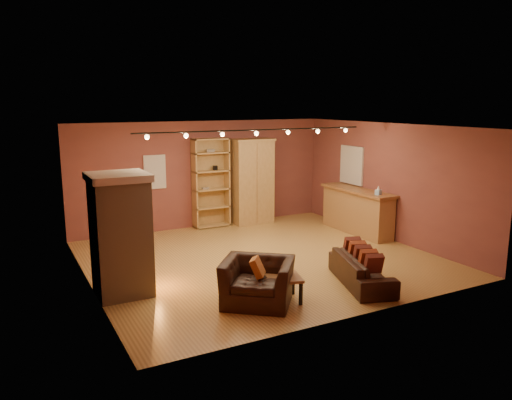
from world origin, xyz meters
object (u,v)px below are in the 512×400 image
coffee_table (283,280)px  loveseat (362,265)px  fireplace (121,235)px  bar_counter (357,211)px  armchair (258,274)px  armoire (252,181)px  bookcase (210,182)px

coffee_table → loveseat: bearing=-0.0°
fireplace → bar_counter: 6.41m
armchair → coffee_table: (0.43, -0.11, -0.13)m
armoire → bookcase: bearing=171.7°
coffee_table → armchair: bearing=166.4°
bookcase → armoire: 1.18m
armoire → bar_counter: armoire is taller
bookcase → armchair: bookcase is taller
bar_counter → coffee_table: size_ratio=3.34×
bar_counter → bookcase: bearing=142.4°
bar_counter → armchair: bearing=-146.9°
armchair → coffee_table: armchair is taller
loveseat → armchair: (-2.10, 0.11, 0.13)m
loveseat → coffee_table: bearing=108.9°
fireplace → bookcase: 4.91m
coffee_table → bar_counter: bearing=36.9°
bookcase → coffee_table: bookcase is taller
fireplace → coffee_table: 2.87m
bar_counter → armoire: bearing=130.8°
bookcase → fireplace: bearing=-130.6°
bookcase → bar_counter: bookcase is taller
coffee_table → bookcase: bearing=80.4°
bookcase → armchair: (-1.33, -5.20, -0.70)m
fireplace → coffee_table: bearing=-34.5°
fireplace → armchair: size_ratio=1.57×
loveseat → armchair: size_ratio=1.38×
bookcase → coffee_table: size_ratio=3.36×
armoire → loveseat: bearing=-94.4°
armoire → armchair: 5.65m
bookcase → loveseat: size_ratio=1.26×
loveseat → fireplace: bearing=87.2°
armoire → armchair: size_ratio=1.71×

